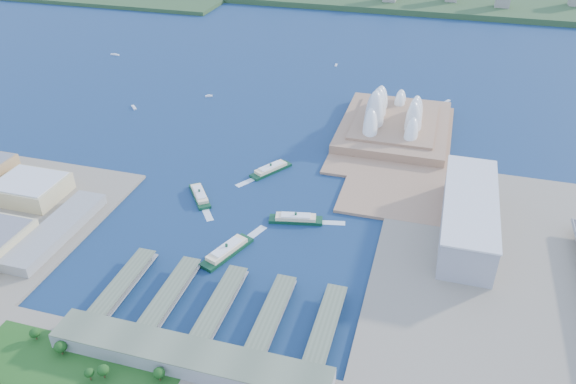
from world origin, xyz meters
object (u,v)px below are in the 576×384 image
(ferry_a, at_px, (199,194))
(ferry_c, at_px, (227,249))
(toaster_building, at_px, (468,215))
(ferry_b, at_px, (271,168))
(ferry_d, at_px, (296,217))
(opera_house, at_px, (396,108))

(ferry_a, bearing_deg, ferry_c, -89.08)
(toaster_building, height_order, ferry_b, toaster_building)
(toaster_building, height_order, ferry_d, toaster_building)
(opera_house, height_order, ferry_b, opera_house)
(ferry_b, xyz_separation_m, ferry_d, (52.01, -85.17, -0.03))
(ferry_b, height_order, ferry_d, ferry_b)
(opera_house, relative_size, ferry_d, 3.52)
(ferry_b, height_order, ferry_c, ferry_c)
(opera_house, xyz_separation_m, toaster_building, (90.00, -200.00, -11.50))
(toaster_building, xyz_separation_m, ferry_b, (-208.48, 60.88, -15.63))
(ferry_a, distance_m, ferry_c, 100.24)
(ferry_b, bearing_deg, opera_house, 81.54)
(ferry_a, relative_size, ferry_b, 0.95)
(toaster_building, relative_size, ferry_b, 3.01)
(ferry_b, bearing_deg, ferry_c, -55.35)
(opera_house, bearing_deg, ferry_b, -130.42)
(toaster_building, relative_size, ferry_c, 2.75)
(ferry_c, relative_size, ferry_d, 1.10)
(opera_house, distance_m, ferry_b, 184.74)
(toaster_building, bearing_deg, opera_house, 114.23)
(toaster_building, height_order, ferry_c, toaster_building)
(toaster_building, height_order, ferry_a, toaster_building)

